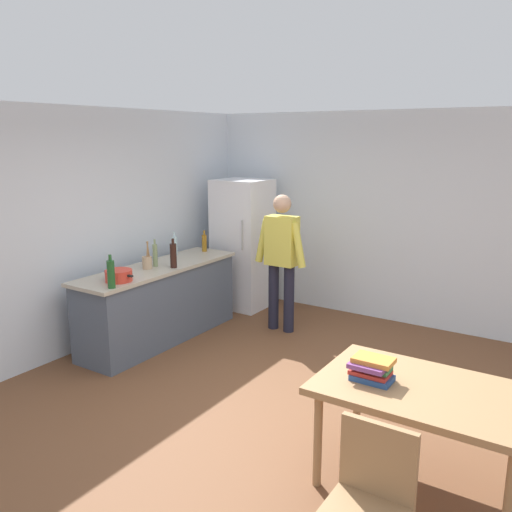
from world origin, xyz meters
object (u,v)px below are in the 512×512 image
object	(u,v)px
chair	(369,498)
bottle_wine_green	(111,274)
refrigerator	(243,244)
bottle_vinegar_tall	(155,255)
cooking_pot	(119,276)
utensil_jar	(147,262)
bottle_oil_amber	(204,243)
bottle_wine_dark	(173,255)
person	(281,254)
dining_table	(424,398)
bottle_water_clear	(175,245)
book_stack	(371,369)

from	to	relation	value
chair	bottle_wine_green	xyz separation A→B (m)	(-3.15, 1.14, 0.51)
refrigerator	bottle_vinegar_tall	xyz separation A→B (m)	(-0.12, -1.63, 0.14)
cooking_pot	utensil_jar	distance (m)	0.57
bottle_oil_amber	bottle_wine_dark	xyz separation A→B (m)	(0.25, -0.89, 0.03)
refrigerator	person	world-z (taller)	refrigerator
dining_table	chair	size ratio (longest dim) A/B	1.54
utensil_jar	bottle_water_clear	bearing A→B (deg)	106.66
bottle_oil_amber	bottle_water_clear	size ratio (longest dim) A/B	0.93
refrigerator	bottle_wine_dark	xyz separation A→B (m)	(0.10, -1.56, 0.15)
dining_table	cooking_pot	bearing A→B (deg)	173.28
cooking_pot	bottle_wine_dark	bearing A→B (deg)	83.33
dining_table	bottle_wine_dark	bearing A→B (deg)	160.37
bottle_oil_amber	bottle_wine_dark	size ratio (longest dim) A/B	0.82
bottle_vinegar_tall	person	bearing A→B (deg)	45.15
bottle_wine_dark	bottle_water_clear	xyz separation A→B (m)	(-0.43, 0.51, -0.02)
bottle_vinegar_tall	chair	bearing A→B (deg)	-30.85
person	cooking_pot	size ratio (longest dim) A/B	4.25
utensil_jar	bottle_vinegar_tall	distance (m)	0.14
bottle_oil_amber	bottle_wine_green	distance (m)	1.88
bottle_water_clear	book_stack	distance (m)	3.72
cooking_pot	bottle_water_clear	world-z (taller)	bottle_water_clear
book_stack	bottle_wine_dark	bearing A→B (deg)	156.84
cooking_pot	bottle_wine_green	xyz separation A→B (m)	(0.13, -0.22, 0.09)
chair	bottle_vinegar_tall	world-z (taller)	bottle_vinegar_tall
bottle_oil_amber	person	bearing A→B (deg)	6.20
utensil_jar	book_stack	world-z (taller)	utensil_jar
refrigerator	person	distance (m)	1.10
bottle_wine_dark	book_stack	bearing A→B (deg)	-23.16
chair	cooking_pot	bearing A→B (deg)	152.41
bottle_oil_amber	chair	bearing A→B (deg)	-40.97
person	cooking_pot	world-z (taller)	person
refrigerator	bottle_oil_amber	bearing A→B (deg)	-102.52
bottle_water_clear	bottle_wine_dark	bearing A→B (deg)	-49.76
bottle_wine_green	bottle_water_clear	distance (m)	1.56
person	utensil_jar	size ratio (longest dim) A/B	5.31
dining_table	bottle_oil_amber	bearing A→B (deg)	149.56
bottle_vinegar_tall	dining_table	bearing A→B (deg)	-17.43
person	cooking_pot	bearing A→B (deg)	-118.06
person	dining_table	distance (m)	3.20
bottle_wine_green	bottle_water_clear	size ratio (longest dim) A/B	1.13
cooking_pot	bottle_vinegar_tall	size ratio (longest dim) A/B	1.25
chair	bottle_vinegar_tall	distance (m)	4.01
bottle_vinegar_tall	bottle_wine_dark	xyz separation A→B (m)	(0.22, 0.07, 0.01)
refrigerator	cooking_pot	xyz separation A→B (m)	(0.01, -2.31, 0.06)
utensil_jar	bottle_wine_green	world-z (taller)	bottle_wine_green
person	bottle_water_clear	bearing A→B (deg)	-158.81
chair	book_stack	xyz separation A→B (m)	(-0.34, 0.89, 0.30)
refrigerator	bottle_wine_dark	distance (m)	1.57
cooking_pot	book_stack	bearing A→B (deg)	-9.05
bottle_vinegar_tall	bottle_wine_dark	size ratio (longest dim) A/B	0.94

